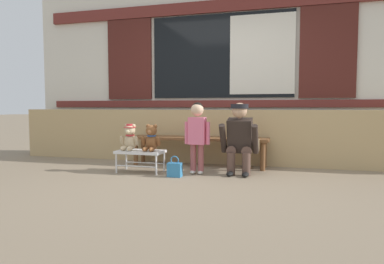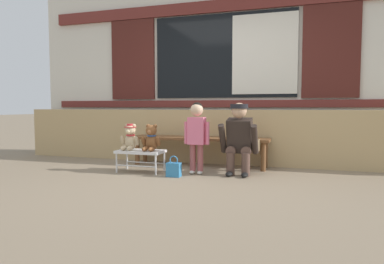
% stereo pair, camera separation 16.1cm
% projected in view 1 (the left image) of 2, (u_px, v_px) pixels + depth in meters
% --- Properties ---
extents(ground_plane, '(60.00, 60.00, 0.00)m').
position_uv_depth(ground_plane, '(192.00, 181.00, 4.24)').
color(ground_plane, '#84725B').
extents(brick_low_wall, '(6.91, 0.25, 0.85)m').
position_uv_depth(brick_low_wall, '(216.00, 136.00, 5.57)').
color(brick_low_wall, tan).
rests_on(brick_low_wall, ground).
extents(shop_facade, '(7.05, 0.26, 3.22)m').
position_uv_depth(shop_facade, '(223.00, 64.00, 5.98)').
color(shop_facade, silver).
rests_on(shop_facade, ground).
extents(wooden_bench_long, '(2.10, 0.40, 0.44)m').
position_uv_depth(wooden_bench_long, '(198.00, 142.00, 5.28)').
color(wooden_bench_long, brown).
rests_on(wooden_bench_long, ground).
extents(small_display_bench, '(0.64, 0.36, 0.30)m').
position_uv_depth(small_display_bench, '(140.00, 153.00, 4.79)').
color(small_display_bench, silver).
rests_on(small_display_bench, ground).
extents(teddy_bear_with_hat, '(0.28, 0.27, 0.36)m').
position_uv_depth(teddy_bear_with_hat, '(130.00, 138.00, 4.82)').
color(teddy_bear_with_hat, '#CCB289').
rests_on(teddy_bear_with_hat, small_display_bench).
extents(teddy_bear_plain, '(0.28, 0.26, 0.36)m').
position_uv_depth(teddy_bear_plain, '(151.00, 139.00, 4.73)').
color(teddy_bear_plain, brown).
rests_on(teddy_bear_plain, small_display_bench).
extents(child_standing, '(0.35, 0.18, 0.96)m').
position_uv_depth(child_standing, '(197.00, 130.00, 4.64)').
color(child_standing, '#994C4C').
rests_on(child_standing, ground).
extents(adult_crouching, '(0.50, 0.49, 0.95)m').
position_uv_depth(adult_crouching, '(240.00, 138.00, 4.63)').
color(adult_crouching, brown).
rests_on(adult_crouching, ground).
extents(handbag_on_ground, '(0.18, 0.11, 0.27)m').
position_uv_depth(handbag_on_ground, '(175.00, 169.00, 4.48)').
color(handbag_on_ground, teal).
rests_on(handbag_on_ground, ground).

